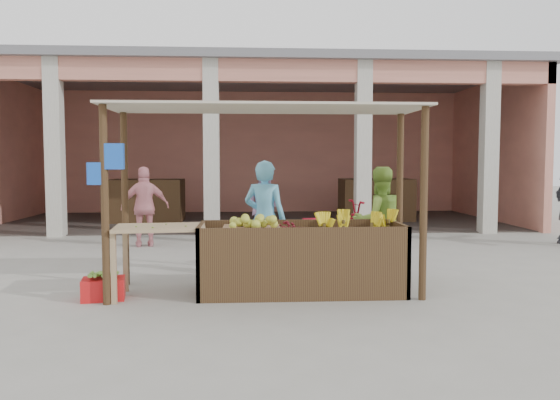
{
  "coord_description": "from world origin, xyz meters",
  "views": [
    {
      "loc": [
        -0.18,
        -6.92,
        1.69
      ],
      "look_at": [
        0.3,
        1.2,
        1.12
      ],
      "focal_mm": 35.0,
      "sensor_mm": 36.0,
      "label": 1
    }
  ],
  "objects": [
    {
      "name": "berry_heap",
      "position": [
        0.32,
        -0.03,
        0.88
      ],
      "size": [
        0.49,
        0.4,
        0.16
      ],
      "primitive_type": "ellipsoid",
      "color": "maroon",
      "rests_on": "fruit_stall"
    },
    {
      "name": "produce_sacks",
      "position": [
        2.8,
        5.47,
        0.3
      ],
      "size": [
        0.99,
        0.74,
        0.6
      ],
      "color": "maroon",
      "rests_on": "ground"
    },
    {
      "name": "melon_tray",
      "position": [
        -0.13,
        -0.01,
        0.89
      ],
      "size": [
        0.73,
        0.63,
        0.2
      ],
      "color": "#996F4F",
      "rests_on": "fruit_stall"
    },
    {
      "name": "market_building",
      "position": [
        0.05,
        8.93,
        2.7
      ],
      "size": [
        14.4,
        6.4,
        4.2
      ],
      "color": "tan",
      "rests_on": "ground"
    },
    {
      "name": "motorcycle",
      "position": [
        1.12,
        2.03,
        0.55
      ],
      "size": [
        1.04,
        2.18,
        1.09
      ],
      "primitive_type": "imported",
      "rotation": [
        0.0,
        0.0,
        1.73
      ],
      "color": "maroon",
      "rests_on": "ground"
    },
    {
      "name": "side_table",
      "position": [
        -1.27,
        -0.11,
        0.75
      ],
      "size": [
        1.16,
        0.83,
        0.89
      ],
      "rotation": [
        0.0,
        0.0,
        0.09
      ],
      "color": "#A17F60",
      "rests_on": "ground"
    },
    {
      "name": "stall_awning",
      "position": [
        -0.01,
        0.06,
        1.98
      ],
      "size": [
        4.09,
        1.35,
        2.39
      ],
      "color": "#4A361D",
      "rests_on": "ground"
    },
    {
      "name": "fruit_stall",
      "position": [
        0.5,
        0.0,
        0.4
      ],
      "size": [
        2.6,
        0.95,
        0.8
      ],
      "primitive_type": "cube",
      "color": "#4A361D",
      "rests_on": "ground"
    },
    {
      "name": "shopper_b",
      "position": [
        -2.22,
        4.04,
        0.85
      ],
      "size": [
        1.09,
        0.74,
        1.7
      ],
      "primitive_type": "imported",
      "rotation": [
        0.0,
        0.0,
        3.37
      ],
      "color": "pink",
      "rests_on": "ground"
    },
    {
      "name": "shopper_f",
      "position": [
        0.13,
        4.25,
        0.91
      ],
      "size": [
        1.02,
        0.88,
        1.82
      ],
      "primitive_type": "imported",
      "rotation": [
        0.0,
        0.0,
        2.62
      ],
      "color": "#92759F",
      "rests_on": "ground"
    },
    {
      "name": "red_crate",
      "position": [
        -1.95,
        -0.2,
        0.13
      ],
      "size": [
        0.56,
        0.44,
        0.26
      ],
      "primitive_type": "cube",
      "rotation": [
        0.0,
        0.0,
        0.17
      ],
      "color": "red",
      "rests_on": "ground"
    },
    {
      "name": "papaya_pile",
      "position": [
        -1.27,
        -0.11,
        1.0
      ],
      "size": [
        0.76,
        0.43,
        0.22
      ],
      "primitive_type": null,
      "color": "#58922F",
      "rests_on": "side_table"
    },
    {
      "name": "vendor_green",
      "position": [
        1.75,
        0.95,
        0.85
      ],
      "size": [
        0.87,
        0.57,
        1.7
      ],
      "primitive_type": "imported",
      "rotation": [
        0.0,
        0.0,
        3.27
      ],
      "color": "#87B53E",
      "rests_on": "ground"
    },
    {
      "name": "banana_heap",
      "position": [
        1.21,
        0.03,
        0.9
      ],
      "size": [
        1.05,
        0.57,
        0.19
      ],
      "primitive_type": null,
      "color": "yellow",
      "rests_on": "fruit_stall"
    },
    {
      "name": "vendor_blue",
      "position": [
        0.07,
        1.03,
        0.91
      ],
      "size": [
        0.81,
        0.7,
        1.82
      ],
      "primitive_type": "imported",
      "rotation": [
        0.0,
        0.0,
        2.8
      ],
      "color": "#62BDE6",
      "rests_on": "ground"
    },
    {
      "name": "ground",
      "position": [
        0.0,
        0.0,
        0.0
      ],
      "size": [
        60.0,
        60.0,
        0.0
      ],
      "primitive_type": "plane",
      "color": "gray",
      "rests_on": "ground"
    },
    {
      "name": "plantain_bundle",
      "position": [
        -1.95,
        -0.2,
        0.3
      ],
      "size": [
        0.39,
        0.27,
        0.08
      ],
      "primitive_type": null,
      "color": "#639636",
      "rests_on": "red_crate"
    }
  ]
}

